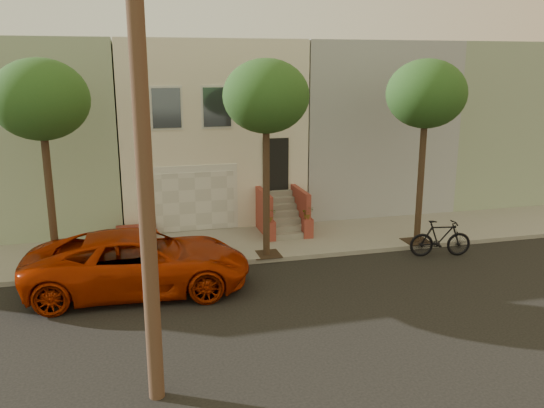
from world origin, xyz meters
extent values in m
plane|color=black|center=(0.00, 0.00, 0.00)|extent=(90.00, 90.00, 0.00)
cube|color=gray|center=(0.00, 5.35, 0.07)|extent=(40.00, 3.70, 0.15)
cube|color=silver|center=(0.00, 11.20, 3.65)|extent=(7.00, 8.00, 7.00)
cube|color=#94AB8A|center=(-6.80, 11.20, 3.65)|extent=(6.50, 8.00, 7.00)
cube|color=#9A9DA3|center=(6.80, 11.20, 3.65)|extent=(6.50, 8.00, 7.00)
cube|color=#94AB8A|center=(13.30, 11.20, 3.65)|extent=(6.50, 8.00, 7.00)
cube|color=silver|center=(-0.90, 7.22, 1.40)|extent=(3.20, 0.12, 2.50)
cube|color=silver|center=(-0.90, 7.16, 1.30)|extent=(2.90, 0.06, 2.20)
cube|color=gray|center=(-0.90, 5.35, 0.16)|extent=(3.20, 3.70, 0.02)
cube|color=maroon|center=(-3.10, 6.90, 0.37)|extent=(1.40, 0.45, 0.44)
cube|color=black|center=(2.20, 7.17, 2.55)|extent=(1.00, 0.06, 2.00)
cube|color=#3F4751|center=(-1.80, 7.17, 4.75)|extent=(1.00, 0.06, 1.40)
cube|color=silver|center=(-1.80, 7.19, 4.75)|extent=(1.15, 0.05, 1.55)
cube|color=#3F4751|center=(0.00, 7.17, 4.75)|extent=(1.00, 0.06, 1.40)
cube|color=silver|center=(0.00, 7.19, 4.75)|extent=(1.15, 0.05, 1.55)
cube|color=#3F4751|center=(1.80, 7.17, 4.75)|extent=(1.00, 0.06, 1.40)
cube|color=silver|center=(1.80, 7.19, 4.75)|extent=(1.15, 0.05, 1.55)
cube|color=gray|center=(2.20, 5.38, 0.25)|extent=(1.20, 0.28, 0.20)
cube|color=gray|center=(2.20, 5.66, 0.45)|extent=(1.20, 0.28, 0.20)
cube|color=gray|center=(2.20, 5.94, 0.65)|extent=(1.20, 0.28, 0.20)
cube|color=gray|center=(2.20, 6.22, 0.85)|extent=(1.20, 0.28, 0.20)
cube|color=gray|center=(2.20, 6.50, 1.05)|extent=(1.20, 0.28, 0.20)
cube|color=gray|center=(2.20, 6.78, 1.25)|extent=(1.20, 0.28, 0.20)
cube|color=gray|center=(2.20, 7.06, 1.45)|extent=(1.20, 0.28, 0.20)
cube|color=brown|center=(1.50, 6.22, 0.95)|extent=(0.18, 1.96, 1.60)
cube|color=brown|center=(2.90, 6.22, 0.95)|extent=(0.18, 1.96, 1.60)
cube|color=brown|center=(1.50, 5.34, 0.50)|extent=(0.35, 0.35, 0.70)
imported|color=#204F1C|center=(1.50, 5.34, 1.07)|extent=(0.40, 0.35, 0.45)
cube|color=brown|center=(2.90, 5.34, 0.50)|extent=(0.35, 0.35, 0.70)
imported|color=#204F1C|center=(2.90, 5.34, 1.07)|extent=(0.41, 0.35, 0.45)
cube|color=#2D2116|center=(-5.50, 3.90, 0.15)|extent=(0.90, 0.90, 0.02)
cylinder|color=#372819|center=(-5.50, 3.90, 2.25)|extent=(0.22, 0.22, 4.20)
ellipsoid|color=#204F1C|center=(-5.50, 3.90, 5.30)|extent=(2.70, 2.57, 2.29)
cube|color=#2D2116|center=(1.00, 3.90, 0.15)|extent=(0.90, 0.90, 0.02)
cylinder|color=#372819|center=(1.00, 3.90, 2.25)|extent=(0.22, 0.22, 4.20)
ellipsoid|color=#204F1C|center=(1.00, 3.90, 5.30)|extent=(2.70, 2.57, 2.29)
cube|color=#2D2116|center=(6.50, 3.90, 0.15)|extent=(0.90, 0.90, 0.02)
cylinder|color=#372819|center=(6.50, 3.90, 2.25)|extent=(0.22, 0.22, 4.20)
ellipsoid|color=#204F1C|center=(6.50, 3.90, 5.30)|extent=(2.70, 2.57, 2.29)
cylinder|color=#432C1F|center=(-3.00, -3.20, 5.00)|extent=(0.30, 0.30, 10.00)
imported|color=#A62300|center=(-3.11, 2.24, 0.86)|extent=(6.36, 3.24, 1.72)
imported|color=black|center=(6.68, 2.68, 0.62)|extent=(2.14, 0.95, 1.24)
camera|label=1|loc=(-3.30, -13.07, 6.26)|focal=36.95mm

